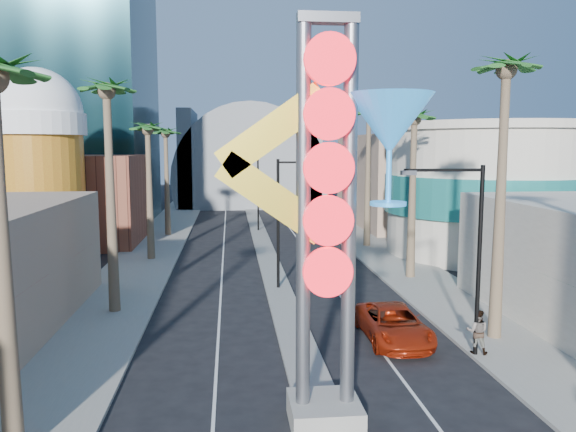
% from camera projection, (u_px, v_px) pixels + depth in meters
% --- Properties ---
extents(sidewalk_west, '(5.00, 100.00, 0.15)m').
position_uv_depth(sidewalk_west, '(154.00, 248.00, 48.30)').
color(sidewalk_west, gray).
rests_on(sidewalk_west, ground).
extents(sidewalk_east, '(5.00, 100.00, 0.15)m').
position_uv_depth(sidewalk_east, '(369.00, 244.00, 50.24)').
color(sidewalk_east, gray).
rests_on(sidewalk_east, ground).
extents(median, '(1.60, 84.00, 0.15)m').
position_uv_depth(median, '(262.00, 240.00, 52.23)').
color(median, gray).
rests_on(median, ground).
extents(brick_filler_west, '(10.00, 10.00, 8.00)m').
position_uv_depth(brick_filler_west, '(83.00, 200.00, 50.12)').
color(brick_filler_west, brown).
rests_on(brick_filler_west, ground).
extents(filler_east, '(10.00, 20.00, 10.00)m').
position_uv_depth(filler_east, '(398.00, 180.00, 63.14)').
color(filler_east, tan).
rests_on(filler_east, ground).
extents(beer_mug, '(7.00, 7.00, 14.50)m').
position_uv_depth(beer_mug, '(39.00, 159.00, 41.65)').
color(beer_mug, '#AE5317').
rests_on(beer_mug, ground).
extents(turquoise_building, '(16.60, 16.60, 10.60)m').
position_uv_depth(turquoise_building, '(488.00, 190.00, 45.55)').
color(turquoise_building, beige).
rests_on(turquoise_building, ground).
extents(canopy, '(22.00, 16.00, 22.00)m').
position_uv_depth(canopy, '(249.00, 176.00, 85.28)').
color(canopy, slate).
rests_on(canopy, ground).
extents(neon_sign, '(6.53, 2.60, 12.55)m').
position_uv_depth(neon_sign, '(353.00, 194.00, 16.84)').
color(neon_sign, gray).
rests_on(neon_sign, ground).
extents(streetlight_0, '(3.79, 0.25, 8.00)m').
position_uv_depth(streetlight_0, '(287.00, 211.00, 33.93)').
color(streetlight_0, black).
rests_on(streetlight_0, ground).
extents(streetlight_1, '(3.79, 0.25, 8.00)m').
position_uv_depth(streetlight_1, '(253.00, 185.00, 57.51)').
color(streetlight_1, black).
rests_on(streetlight_1, ground).
extents(streetlight_2, '(3.45, 0.25, 8.00)m').
position_uv_depth(streetlight_2, '(469.00, 243.00, 22.72)').
color(streetlight_2, black).
rests_on(streetlight_2, ground).
extents(palm_1, '(2.40, 2.40, 12.70)m').
position_uv_depth(palm_1, '(107.00, 105.00, 28.28)').
color(palm_1, brown).
rests_on(palm_1, ground).
extents(palm_2, '(2.40, 2.40, 11.20)m').
position_uv_depth(palm_2, '(148.00, 137.00, 42.27)').
color(palm_2, brown).
rests_on(palm_2, ground).
extents(palm_3, '(2.40, 2.40, 11.20)m').
position_uv_depth(palm_3, '(166.00, 139.00, 54.11)').
color(palm_3, brown).
rests_on(palm_3, ground).
extents(palm_5, '(2.40, 2.40, 13.20)m').
position_uv_depth(palm_5, '(506.00, 87.00, 24.15)').
color(palm_5, brown).
rests_on(palm_5, ground).
extents(palm_6, '(2.40, 2.40, 11.70)m').
position_uv_depth(palm_6, '(414.00, 128.00, 36.16)').
color(palm_6, brown).
rests_on(palm_6, ground).
extents(palm_7, '(2.40, 2.40, 12.70)m').
position_uv_depth(palm_7, '(369.00, 122.00, 47.89)').
color(palm_7, brown).
rests_on(palm_7, ground).
extents(red_pickup, '(2.60, 5.61, 1.56)m').
position_uv_depth(red_pickup, '(393.00, 324.00, 25.28)').
color(red_pickup, '#98220B').
rests_on(red_pickup, ground).
extents(pedestrian_b, '(1.11, 1.00, 1.86)m').
position_uv_depth(pedestrian_b, '(477.00, 331.00, 23.34)').
color(pedestrian_b, gray).
rests_on(pedestrian_b, sidewalk_east).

